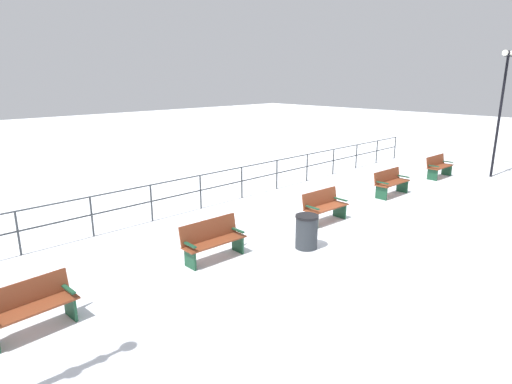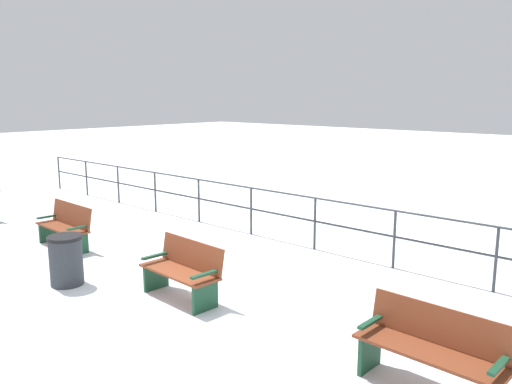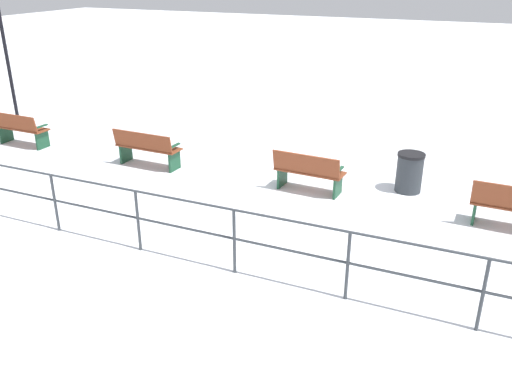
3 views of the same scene
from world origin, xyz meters
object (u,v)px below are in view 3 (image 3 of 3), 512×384
trash_bin (409,172)px  bench_fourth (147,148)px  bench_fifth (20,128)px  bench_third (308,172)px

trash_bin → bench_fourth: bearing=99.6°
bench_fourth → bench_fifth: bench_fifth is taller
bench_fourth → bench_fifth: size_ratio=1.06×
bench_third → bench_fifth: bench_fifth is taller
bench_third → bench_fourth: size_ratio=0.92×
bench_fourth → trash_bin: bench_fourth is taller
bench_third → trash_bin: size_ratio=1.76×
bench_fifth → trash_bin: (1.02, -9.97, -0.05)m
bench_fourth → trash_bin: size_ratio=1.92×
bench_third → trash_bin: bench_third is taller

